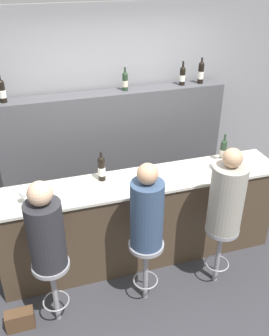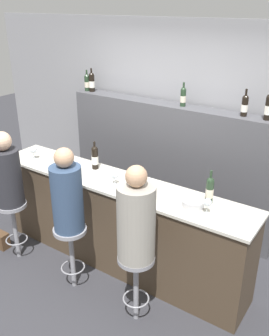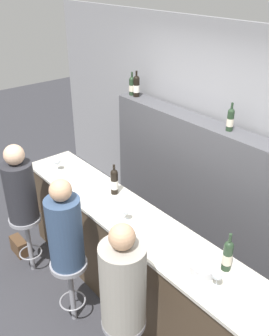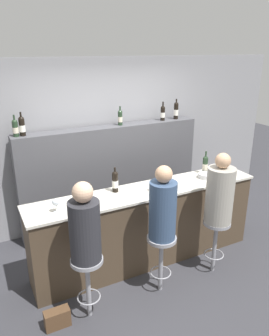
{
  "view_description": "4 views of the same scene",
  "coord_description": "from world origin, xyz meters",
  "px_view_note": "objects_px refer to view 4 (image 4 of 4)",
  "views": [
    {
      "loc": [
        -1.03,
        -2.86,
        3.07
      ],
      "look_at": [
        -0.08,
        0.24,
        1.2
      ],
      "focal_mm": 40.0,
      "sensor_mm": 36.0,
      "label": 1
    },
    {
      "loc": [
        2.16,
        -2.56,
        2.77
      ],
      "look_at": [
        0.17,
        0.35,
        1.19
      ],
      "focal_mm": 40.0,
      "sensor_mm": 36.0,
      "label": 2
    },
    {
      "loc": [
        2.18,
        -1.49,
        3.04
      ],
      "look_at": [
        -0.04,
        0.35,
        1.48
      ],
      "focal_mm": 40.0,
      "sensor_mm": 36.0,
      "label": 3
    },
    {
      "loc": [
        -1.86,
        -3.03,
        2.71
      ],
      "look_at": [
        -0.22,
        0.18,
        1.39
      ],
      "focal_mm": 35.0,
      "sensor_mm": 36.0,
      "label": 4
    }
  ],
  "objects_px": {
    "guest_seated_left": "(85,227)",
    "guest_seated_middle": "(163,207)",
    "metal_bowl": "(206,176)",
    "wine_glass_1": "(153,183)",
    "wine_bottle_backbar_2": "(120,117)",
    "wine_bottle_counter_0": "(115,181)",
    "wine_bottle_counter_1": "(205,165)",
    "bar_stool_right": "(216,233)",
    "wine_glass_2": "(218,170)",
    "wine_bottle_backbar_1": "(22,126)",
    "bar_stool_left": "(87,272)",
    "wine_bottle_backbar_0": "(15,128)",
    "handbag": "(57,318)",
    "wine_bottle_backbar_4": "(176,110)",
    "wine_bottle_backbar_3": "(163,113)",
    "guest_seated_right": "(220,193)",
    "bar_stool_middle": "(161,250)",
    "wine_glass_0": "(56,203)"
  },
  "relations": [
    {
      "from": "wine_bottle_counter_1",
      "to": "wine_glass_1",
      "type": "relative_size",
      "value": 2.26
    },
    {
      "from": "wine_bottle_backbar_3",
      "to": "bar_stool_left",
      "type": "relative_size",
      "value": 0.42
    },
    {
      "from": "wine_bottle_counter_0",
      "to": "wine_bottle_counter_1",
      "type": "height_order",
      "value": "wine_bottle_counter_1"
    },
    {
      "from": "wine_glass_1",
      "to": "guest_seated_middle",
      "type": "relative_size",
      "value": 0.17
    },
    {
      "from": "guest_seated_left",
      "to": "guest_seated_right",
      "type": "bearing_deg",
      "value": 0.0
    },
    {
      "from": "wine_glass_0",
      "to": "bar_stool_middle",
      "type": "distance_m",
      "value": 1.3
    },
    {
      "from": "guest_seated_left",
      "to": "guest_seated_middle",
      "type": "height_order",
      "value": "guest_seated_middle"
    },
    {
      "from": "wine_bottle_backbar_0",
      "to": "bar_stool_middle",
      "type": "xyz_separation_m",
      "value": [
        1.2,
        -1.73,
        -1.19
      ]
    },
    {
      "from": "wine_glass_1",
      "to": "handbag",
      "type": "relative_size",
      "value": 0.56
    },
    {
      "from": "wine_bottle_counter_1",
      "to": "wine_bottle_backbar_1",
      "type": "xyz_separation_m",
      "value": [
        -2.25,
        1.01,
        0.58
      ]
    },
    {
      "from": "wine_glass_1",
      "to": "handbag",
      "type": "xyz_separation_m",
      "value": [
        -1.41,
        -0.51,
        -1.04
      ]
    },
    {
      "from": "wine_bottle_counter_0",
      "to": "wine_bottle_counter_1",
      "type": "relative_size",
      "value": 0.98
    },
    {
      "from": "wine_bottle_backbar_3",
      "to": "bar_stool_left",
      "type": "xyz_separation_m",
      "value": [
        -1.93,
        -1.73,
        -1.19
      ]
    },
    {
      "from": "metal_bowl",
      "to": "wine_glass_0",
      "type": "bearing_deg",
      "value": -178.47
    },
    {
      "from": "metal_bowl",
      "to": "guest_seated_middle",
      "type": "height_order",
      "value": "guest_seated_middle"
    },
    {
      "from": "wine_bottle_counter_1",
      "to": "wine_glass_2",
      "type": "height_order",
      "value": "wine_bottle_counter_1"
    },
    {
      "from": "wine_glass_1",
      "to": "wine_bottle_counter_1",
      "type": "bearing_deg",
      "value": 11.8
    },
    {
      "from": "wine_glass_2",
      "to": "guest_seated_right",
      "type": "relative_size",
      "value": 0.17
    },
    {
      "from": "wine_glass_0",
      "to": "metal_bowl",
      "type": "bearing_deg",
      "value": 1.53
    },
    {
      "from": "wine_glass_2",
      "to": "guest_seated_middle",
      "type": "distance_m",
      "value": 1.31
    },
    {
      "from": "wine_bottle_backbar_1",
      "to": "wine_glass_0",
      "type": "height_order",
      "value": "wine_bottle_backbar_1"
    },
    {
      "from": "wine_bottle_backbar_0",
      "to": "metal_bowl",
      "type": "relative_size",
      "value": 1.37
    },
    {
      "from": "wine_bottle_counter_0",
      "to": "bar_stool_middle",
      "type": "relative_size",
      "value": 0.45
    },
    {
      "from": "bar_stool_right",
      "to": "wine_glass_2",
      "type": "bearing_deg",
      "value": 51.29
    },
    {
      "from": "wine_bottle_counter_0",
      "to": "guest_seated_right",
      "type": "xyz_separation_m",
      "value": [
        1.04,
        -0.71,
        -0.08
      ]
    },
    {
      "from": "wine_glass_2",
      "to": "guest_seated_left",
      "type": "xyz_separation_m",
      "value": [
        -2.09,
        -0.51,
        -0.07
      ]
    },
    {
      "from": "wine_bottle_counter_0",
      "to": "wine_glass_2",
      "type": "distance_m",
      "value": 1.47
    },
    {
      "from": "wine_bottle_backbar_4",
      "to": "metal_bowl",
      "type": "xyz_separation_m",
      "value": [
        -0.25,
        -1.16,
        -0.69
      ]
    },
    {
      "from": "wine_bottle_backbar_2",
      "to": "guest_seated_left",
      "type": "distance_m",
      "value": 2.19
    },
    {
      "from": "wine_bottle_backbar_1",
      "to": "wine_bottle_backbar_4",
      "type": "height_order",
      "value": "wine_bottle_backbar_4"
    },
    {
      "from": "wine_bottle_backbar_0",
      "to": "metal_bowl",
      "type": "bearing_deg",
      "value": -27.28
    },
    {
      "from": "bar_stool_middle",
      "to": "bar_stool_right",
      "type": "xyz_separation_m",
      "value": [
        0.79,
        0.0,
        0.0
      ]
    },
    {
      "from": "wine_glass_1",
      "to": "metal_bowl",
      "type": "xyz_separation_m",
      "value": [
        0.86,
        0.06,
        -0.07
      ]
    },
    {
      "from": "wine_bottle_backbar_1",
      "to": "bar_stool_left",
      "type": "xyz_separation_m",
      "value": [
        0.23,
        -1.73,
        -1.2
      ]
    },
    {
      "from": "wine_bottle_counter_1",
      "to": "bar_stool_middle",
      "type": "distance_m",
      "value": 1.48
    },
    {
      "from": "wine_bottle_backbar_2",
      "to": "bar_stool_left",
      "type": "distance_m",
      "value": 2.41
    },
    {
      "from": "handbag",
      "to": "guest_seated_middle",
      "type": "bearing_deg",
      "value": 0.0
    },
    {
      "from": "wine_bottle_backbar_2",
      "to": "wine_bottle_backbar_4",
      "type": "relative_size",
      "value": 0.87
    },
    {
      "from": "wine_bottle_backbar_4",
      "to": "bar_stool_left",
      "type": "distance_m",
      "value": 3.03
    },
    {
      "from": "wine_bottle_backbar_0",
      "to": "wine_glass_2",
      "type": "relative_size",
      "value": 1.89
    },
    {
      "from": "wine_bottle_counter_1",
      "to": "wine_bottle_backbar_1",
      "type": "distance_m",
      "value": 2.54
    },
    {
      "from": "wine_bottle_backbar_0",
      "to": "bar_stool_right",
      "type": "xyz_separation_m",
      "value": [
        2.0,
        -1.73,
        -1.19
      ]
    },
    {
      "from": "metal_bowl",
      "to": "guest_seated_right",
      "type": "distance_m",
      "value": 0.62
    },
    {
      "from": "guest_seated_middle",
      "to": "wine_bottle_backbar_3",
      "type": "bearing_deg",
      "value": 58.88
    },
    {
      "from": "wine_bottle_counter_0",
      "to": "guest_seated_middle",
      "type": "bearing_deg",
      "value": -70.95
    },
    {
      "from": "wine_glass_2",
      "to": "guest_seated_left",
      "type": "height_order",
      "value": "guest_seated_left"
    },
    {
      "from": "metal_bowl",
      "to": "wine_bottle_backbar_2",
      "type": "bearing_deg",
      "value": 122.8
    },
    {
      "from": "wine_glass_1",
      "to": "guest_seated_left",
      "type": "distance_m",
      "value": 1.19
    },
    {
      "from": "wine_glass_2",
      "to": "bar_stool_middle",
      "type": "relative_size",
      "value": 0.21
    },
    {
      "from": "metal_bowl",
      "to": "wine_bottle_backbar_4",
      "type": "bearing_deg",
      "value": 77.69
    }
  ]
}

